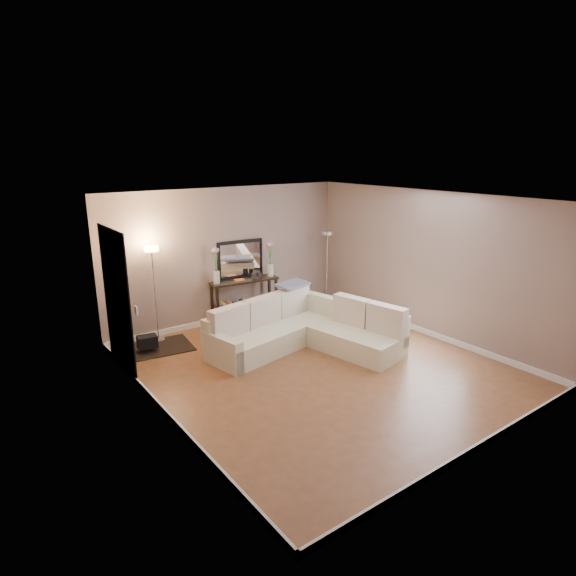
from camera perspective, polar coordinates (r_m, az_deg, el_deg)
floor at (r=7.62m, az=3.60°, el=-9.37°), size 5.00×5.50×0.01m
ceiling at (r=6.91m, az=3.98°, el=10.55°), size 5.00×5.50×0.01m
wall_back at (r=9.38m, az=-7.10°, el=3.86°), size 5.00×0.02×2.60m
wall_front at (r=5.46m, az=22.78°, el=-6.37°), size 5.00×0.02×2.60m
wall_left at (r=5.94m, az=-15.20°, el=-3.84°), size 0.02×5.50×2.60m
wall_right at (r=8.93m, az=16.26°, el=2.72°), size 0.02×5.50×2.60m
baseboard_back at (r=9.70m, az=-6.77°, el=-3.40°), size 5.00×0.03×0.10m
baseboard_front at (r=6.04m, az=21.23°, el=-17.36°), size 5.00×0.03×0.10m
baseboard_left at (r=6.47m, az=-14.16°, el=-14.27°), size 0.03×5.50×0.10m
baseboard_right at (r=9.27m, az=15.56°, el=-4.83°), size 0.03×5.50×0.10m
doorway at (r=7.55m, az=-19.61°, el=-1.55°), size 0.02×1.20×2.20m
switch_plate at (r=6.75m, az=-17.55°, el=-2.54°), size 0.02×0.08×0.12m
sectional_sofa at (r=8.22m, az=1.61°, el=-4.95°), size 2.81×2.44×0.86m
throw_blanket at (r=8.71m, az=0.59°, el=0.44°), size 0.68×0.49×0.08m
console_table at (r=9.46m, az=-5.63°, el=-1.19°), size 1.39×0.51×0.83m
leaning_mirror at (r=9.45m, az=-5.70°, el=3.41°), size 0.96×0.15×0.75m
table_decor at (r=9.35m, az=-5.12°, el=1.07°), size 0.58×0.16×0.14m
flower_vase_left at (r=9.10m, az=-8.52°, el=2.29°), size 0.16×0.14×0.71m
flower_vase_right at (r=9.56m, az=-2.12°, el=3.12°), size 0.16×0.14×0.71m
floor_lamp_lit at (r=8.53m, az=-15.65°, el=1.45°), size 0.27×0.27×1.70m
floor_lamp_unlit at (r=10.20m, az=4.66°, el=4.07°), size 0.29×0.29×1.63m
charcoal_rug at (r=8.58m, az=-15.14°, el=-6.83°), size 1.21×0.97×0.01m
black_bag at (r=8.40m, az=-16.34°, el=-6.11°), size 0.34×0.26×0.20m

